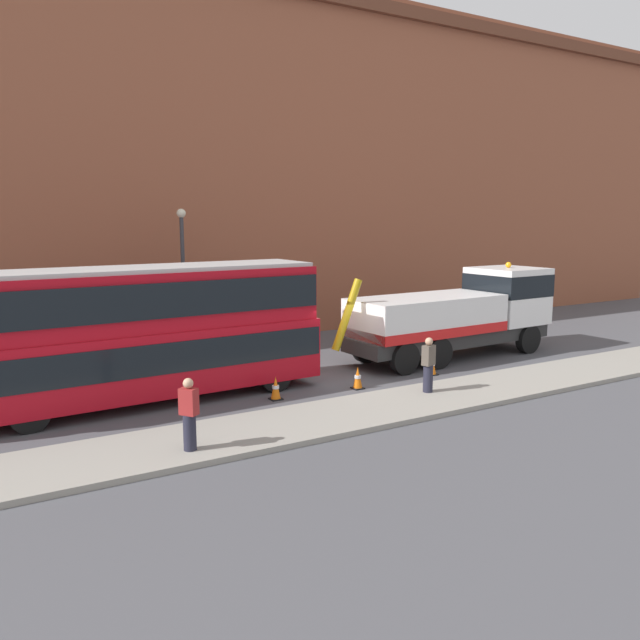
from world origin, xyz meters
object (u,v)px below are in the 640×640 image
pedestrian_onlooker (189,415)px  street_lamp (183,268)px  double_decker_bus (141,329)px  pedestrian_bystander (428,366)px  traffic_cone_midway (358,378)px  traffic_cone_near_truck (432,365)px  recovery_tow_truck (460,313)px  traffic_cone_near_bus (276,389)px

pedestrian_onlooker → street_lamp: (3.66, 11.02, 2.49)m
double_decker_bus → pedestrian_bystander: 8.72m
pedestrian_bystander → traffic_cone_midway: (-1.35, 1.87, -0.64)m
traffic_cone_midway → traffic_cone_near_truck: (3.28, 0.19, 0.00)m
pedestrian_onlooker → traffic_cone_midway: (6.64, 2.91, -0.64)m
street_lamp → traffic_cone_midway: bearing=-69.8°
double_decker_bus → pedestrian_onlooker: 5.06m
pedestrian_bystander → traffic_cone_near_truck: pedestrian_bystander is taller
pedestrian_bystander → traffic_cone_midway: pedestrian_bystander is taller
traffic_cone_near_truck → street_lamp: (-6.26, 7.92, 3.13)m
traffic_cone_near_truck → recovery_tow_truck: bearing=31.7°
double_decker_bus → street_lamp: street_lamp is taller
double_decker_bus → traffic_cone_near_truck: double_decker_bus is taller
pedestrian_onlooker → pedestrian_bystander: bearing=-28.3°
traffic_cone_midway → double_decker_bus: bearing=162.7°
pedestrian_bystander → traffic_cone_near_bus: bearing=46.4°
pedestrian_bystander → traffic_cone_near_bus: pedestrian_bystander is taller
recovery_tow_truck → pedestrian_onlooker: 13.79m
double_decker_bus → traffic_cone_near_bus: double_decker_bus is taller
double_decker_bus → traffic_cone_near_truck: bearing=-12.9°
traffic_cone_midway → street_lamp: size_ratio=0.12×
pedestrian_bystander → pedestrian_onlooker: bearing=80.6°
traffic_cone_near_bus → traffic_cone_near_truck: same height
recovery_tow_truck → pedestrian_bystander: bearing=-143.9°
double_decker_bus → traffic_cone_midway: double_decker_bus is taller
traffic_cone_midway → traffic_cone_near_truck: bearing=3.3°
double_decker_bus → pedestrian_bystander: (7.72, -3.86, -1.25)m
recovery_tow_truck → pedestrian_bystander: recovery_tow_truck is taller
pedestrian_bystander → traffic_cone_near_bus: size_ratio=2.38×
double_decker_bus → pedestrian_bystander: double_decker_bus is taller
traffic_cone_near_bus → traffic_cone_near_truck: bearing=-0.4°
double_decker_bus → pedestrian_onlooker: (-0.26, -4.90, -1.25)m
recovery_tow_truck → street_lamp: (-9.20, 6.10, 1.71)m
pedestrian_bystander → street_lamp: street_lamp is taller
pedestrian_onlooker → street_lamp: street_lamp is taller
recovery_tow_truck → traffic_cone_near_bus: size_ratio=14.15×
recovery_tow_truck → traffic_cone_near_bus: (-9.06, -1.77, -1.42)m
pedestrian_bystander → traffic_cone_near_truck: size_ratio=2.38×
street_lamp → double_decker_bus: bearing=-119.0°
pedestrian_onlooker → recovery_tow_truck: bearing=-14.8°
recovery_tow_truck → traffic_cone_midway: 6.69m
recovery_tow_truck → traffic_cone_near_truck: recovery_tow_truck is taller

